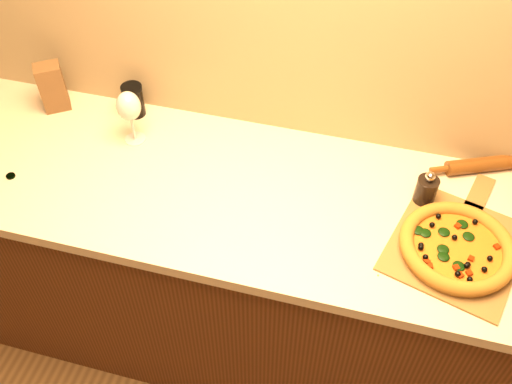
% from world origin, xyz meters
% --- Properties ---
extents(cabinet, '(2.80, 0.65, 0.86)m').
position_xyz_m(cabinet, '(0.00, 1.43, 0.43)').
color(cabinet, '#41230E').
rests_on(cabinet, ground).
extents(countertop, '(2.84, 0.68, 0.04)m').
position_xyz_m(countertop, '(0.00, 1.43, 0.88)').
color(countertop, beige).
rests_on(countertop, cabinet).
extents(pizza_peel, '(0.44, 0.55, 0.01)m').
position_xyz_m(pizza_peel, '(0.54, 1.38, 0.90)').
color(pizza_peel, brown).
rests_on(pizza_peel, countertop).
extents(pizza, '(0.32, 0.32, 0.05)m').
position_xyz_m(pizza, '(0.54, 1.34, 0.93)').
color(pizza, '#B46D2D').
rests_on(pizza, pizza_peel).
extents(bottle_cap, '(0.03, 0.03, 0.01)m').
position_xyz_m(bottle_cap, '(-0.86, 1.29, 0.90)').
color(bottle_cap, black).
rests_on(bottle_cap, countertop).
extents(pepper_grinder, '(0.07, 0.07, 0.12)m').
position_xyz_m(pepper_grinder, '(0.43, 1.52, 0.95)').
color(pepper_grinder, black).
rests_on(pepper_grinder, countertop).
extents(rolling_pin, '(0.34, 0.16, 0.05)m').
position_xyz_m(rolling_pin, '(0.61, 1.71, 0.92)').
color(rolling_pin, '#602F10').
rests_on(rolling_pin, countertop).
extents(wine_glass, '(0.08, 0.08, 0.20)m').
position_xyz_m(wine_glass, '(-0.54, 1.56, 1.04)').
color(wine_glass, silver).
rests_on(wine_glass, countertop).
extents(paper_bag, '(0.11, 0.11, 0.18)m').
position_xyz_m(paper_bag, '(-0.88, 1.65, 0.99)').
color(paper_bag, brown).
rests_on(paper_bag, countertop).
extents(dark_jar, '(0.07, 0.07, 0.12)m').
position_xyz_m(dark_jar, '(-0.59, 1.69, 0.96)').
color(dark_jar, black).
rests_on(dark_jar, countertop).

